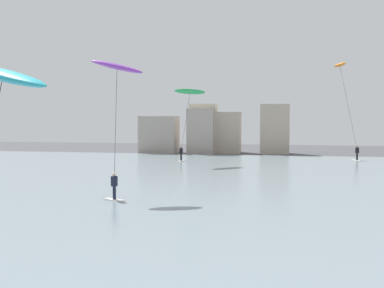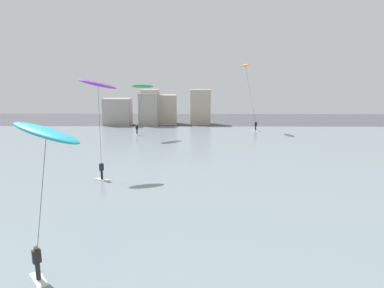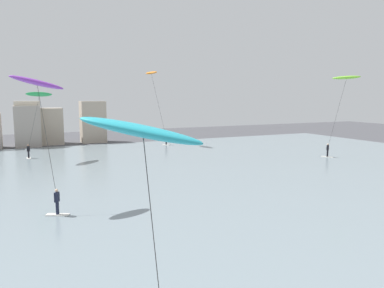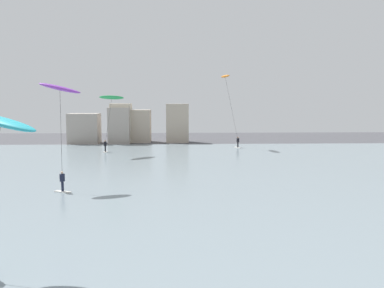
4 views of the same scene
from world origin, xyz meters
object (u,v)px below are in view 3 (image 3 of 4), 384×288
Objects in this scene: kitesurfer_orange at (153,79)px; kitesurfer_cyan at (145,146)px; kitesurfer_green at (38,99)px; kitesurfer_purple at (39,93)px; kitesurfer_lime at (344,85)px.

kitesurfer_orange reaches higher than kitesurfer_cyan.
kitesurfer_orange is 44.88m from kitesurfer_cyan.
kitesurfer_green is 0.91× the size of kitesurfer_purple.
kitesurfer_orange is 1.62× the size of kitesurfer_cyan.
kitesurfer_cyan is 0.78× the size of kitesurfer_purple.
kitesurfer_cyan is (1.07, -34.89, -1.18)m from kitesurfer_green.
kitesurfer_green is 34.66m from kitesurfer_lime.
kitesurfer_orange reaches higher than kitesurfer_green.
kitesurfer_orange is 17.85m from kitesurfer_green.
kitesurfer_green reaches higher than kitesurfer_cyan.
kitesurfer_green is (-16.08, -7.21, -2.86)m from kitesurfer_orange.
kitesurfer_orange is 26.44m from kitesurfer_lime.
kitesurfer_cyan is 0.70× the size of kitesurfer_lime.
kitesurfer_purple is 32.93m from kitesurfer_lime.
kitesurfer_cyan is at bearing -82.82° from kitesurfer_purple.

